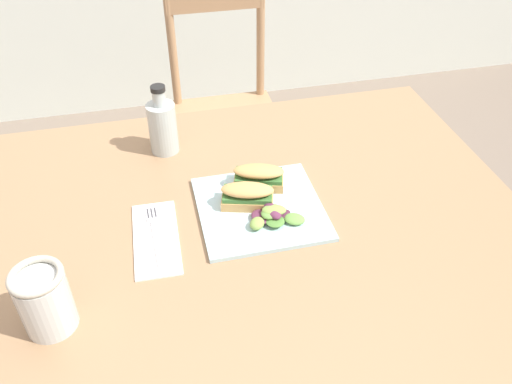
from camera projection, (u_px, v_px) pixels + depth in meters
dining_table at (256, 258)px, 1.23m from camera, size 1.20×0.97×0.74m
chair_wooden_far at (226, 115)px, 2.06m from camera, size 0.40×0.40×0.87m
plate_lunch at (260, 208)px, 1.17m from camera, size 0.27×0.27×0.01m
sandwich_half_front at (247, 195)px, 1.15m from camera, size 0.12×0.09×0.06m
sandwich_half_back at (259, 176)px, 1.21m from camera, size 0.12×0.09×0.06m
salad_mixed_greens at (273, 215)px, 1.12m from camera, size 0.13×0.08×0.03m
napkin_folded at (156, 238)px, 1.10m from camera, size 0.10×0.23×0.00m
fork_on_napkin at (155, 231)px, 1.11m from camera, size 0.03×0.19×0.00m
bottle_cold_brew at (163, 129)px, 1.32m from camera, size 0.07×0.07×0.18m
mason_jar_iced_tea at (45, 302)px, 0.90m from camera, size 0.09×0.09×0.13m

